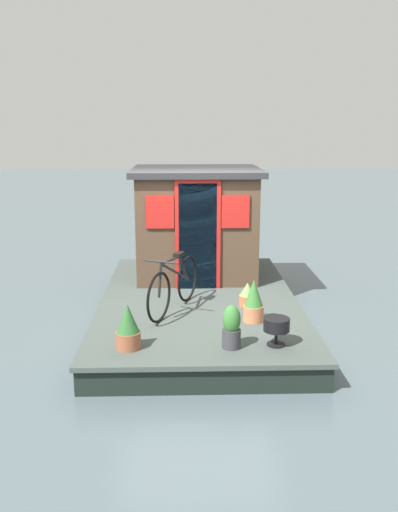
% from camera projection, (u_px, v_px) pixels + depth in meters
% --- Properties ---
extents(ground_plane, '(60.00, 60.00, 0.00)m').
position_uv_depth(ground_plane, '(199.00, 320.00, 8.37)').
color(ground_plane, '#4C5B60').
extents(houseboat_deck, '(4.89, 2.96, 0.37)m').
position_uv_depth(houseboat_deck, '(199.00, 309.00, 8.32)').
color(houseboat_deck, '#424C47').
rests_on(houseboat_deck, ground_plane).
extents(houseboat_cabin, '(1.92, 2.17, 1.86)m').
position_uv_depth(houseboat_cabin, '(196.00, 222.00, 9.35)').
color(houseboat_cabin, '#4C3828').
rests_on(houseboat_cabin, houseboat_deck).
extents(bicycle, '(1.53, 0.75, 0.83)m').
position_uv_depth(bicycle, '(174.00, 285.00, 7.59)').
color(bicycle, black).
rests_on(bicycle, houseboat_deck).
extents(potted_plant_thyme, '(0.30, 0.30, 0.55)m').
position_uv_depth(potted_plant_thyme, '(128.00, 327.00, 6.33)').
color(potted_plant_thyme, '#935138').
rests_on(potted_plant_thyme, houseboat_deck).
extents(potted_plant_lavender, '(0.28, 0.28, 0.59)m').
position_uv_depth(potted_plant_lavender, '(254.00, 301.00, 7.21)').
color(potted_plant_lavender, '#C6754C').
rests_on(potted_plant_lavender, houseboat_deck).
extents(potted_plant_succulent, '(0.22, 0.22, 0.53)m').
position_uv_depth(potted_plant_succulent, '(232.00, 327.00, 6.35)').
color(potted_plant_succulent, '#38383D').
rests_on(potted_plant_succulent, houseboat_deck).
extents(potted_plant_fern, '(0.25, 0.25, 0.35)m').
position_uv_depth(potted_plant_fern, '(247.00, 295.00, 7.85)').
color(potted_plant_fern, '#B2603D').
rests_on(potted_plant_fern, houseboat_deck).
extents(charcoal_grill, '(0.31, 0.31, 0.34)m').
position_uv_depth(charcoal_grill, '(276.00, 326.00, 6.42)').
color(charcoal_grill, black).
rests_on(charcoal_grill, houseboat_deck).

